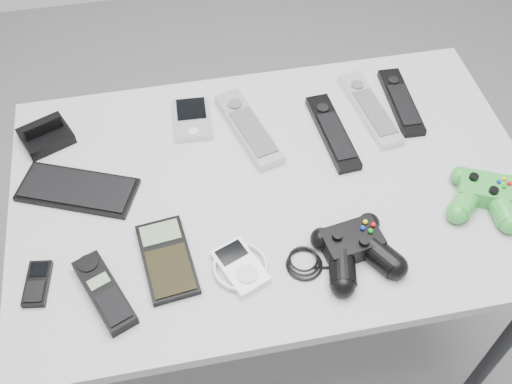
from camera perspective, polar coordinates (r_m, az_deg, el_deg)
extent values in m
plane|color=slate|center=(1.80, 1.03, -13.29)|extent=(3.50, 3.50, 0.00)
cube|color=gray|center=(1.21, 1.74, 0.32)|extent=(1.04, 0.67, 0.03)
cylinder|color=black|center=(1.52, 22.18, -13.68)|extent=(0.03, 0.03, 0.67)
cylinder|color=black|center=(1.67, -16.79, -1.89)|extent=(0.03, 0.03, 0.67)
cylinder|color=black|center=(1.77, 14.62, 2.82)|extent=(0.03, 0.03, 0.67)
cube|color=black|center=(1.23, -16.64, 0.25)|extent=(0.25, 0.18, 0.01)
cube|color=black|center=(1.33, -19.52, 5.46)|extent=(0.12, 0.12, 0.05)
cube|color=#B3B3BA|center=(1.32, -6.11, 6.97)|extent=(0.08, 0.12, 0.02)
cube|color=#B3B3BA|center=(1.28, -0.72, 6.15)|extent=(0.12, 0.24, 0.03)
cube|color=black|center=(1.29, 7.31, 5.72)|extent=(0.07, 0.22, 0.02)
cube|color=black|center=(1.38, 13.64, 8.41)|extent=(0.06, 0.21, 0.02)
cube|color=silver|center=(1.35, 10.80, 7.84)|extent=(0.08, 0.23, 0.02)
cube|color=black|center=(1.13, -20.11, -8.17)|extent=(0.05, 0.09, 0.02)
cube|color=black|center=(1.08, -14.25, -9.21)|extent=(0.11, 0.17, 0.03)
cube|color=black|center=(1.10, -8.47, -6.29)|extent=(0.10, 0.18, 0.02)
cube|color=white|center=(1.08, -1.50, -7.09)|extent=(0.13, 0.14, 0.02)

